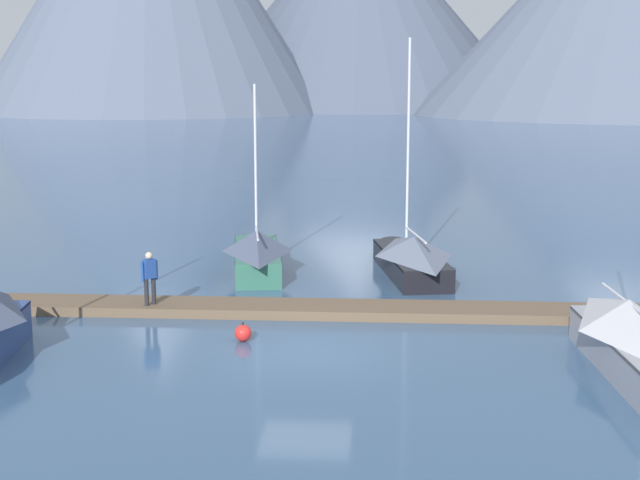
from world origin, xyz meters
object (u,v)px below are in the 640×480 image
person_on_dock (150,275)px  sailboat_mid_dock_starboard (637,344)px  sailboat_mid_dock_port (409,254)px  sailboat_second_berth (257,250)px  mooring_buoy_channel_marker (243,333)px

person_on_dock → sailboat_mid_dock_starboard: bearing=-20.3°
sailboat_mid_dock_port → sailboat_second_berth: bearing=178.5°
sailboat_mid_dock_starboard → mooring_buoy_channel_marker: size_ratio=13.41×
sailboat_mid_dock_starboard → sailboat_mid_dock_port: bearing=114.7°
sailboat_second_berth → sailboat_mid_dock_starboard: 16.00m
sailboat_mid_dock_starboard → mooring_buoy_channel_marker: bearing=167.2°
sailboat_mid_dock_port → sailboat_mid_dock_starboard: (5.24, -11.40, 0.11)m
sailboat_mid_dock_starboard → mooring_buoy_channel_marker: sailboat_mid_dock_starboard is taller
sailboat_mid_dock_starboard → sailboat_second_berth: bearing=133.8°
sailboat_second_berth → sailboat_mid_dock_starboard: size_ratio=0.99×
sailboat_mid_dock_port → person_on_dock: 10.50m
sailboat_mid_dock_starboard → person_on_dock: sailboat_mid_dock_starboard is taller
sailboat_second_berth → sailboat_mid_dock_port: bearing=-1.5°
sailboat_mid_dock_port → person_on_dock: bearing=-142.4°
person_on_dock → mooring_buoy_channel_marker: (3.34, -2.69, -1.02)m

